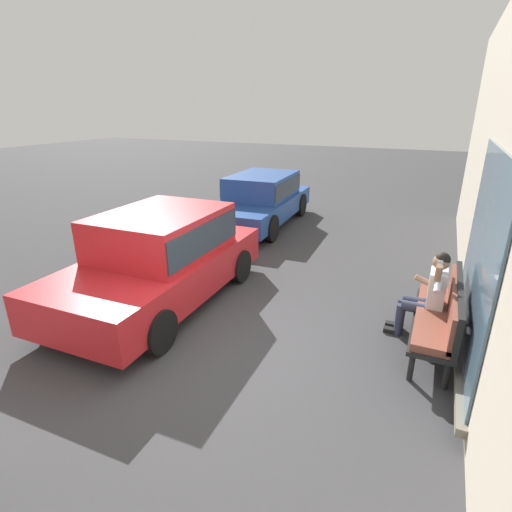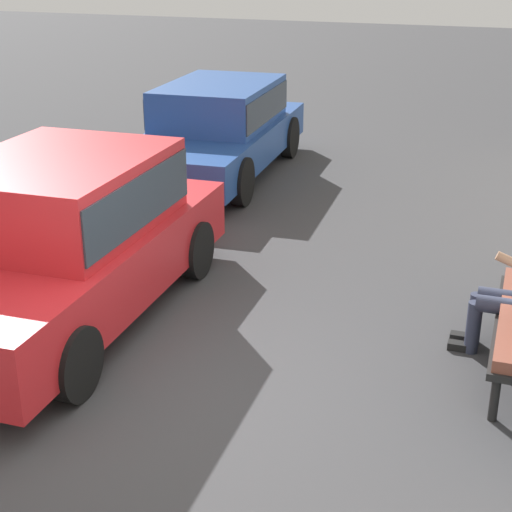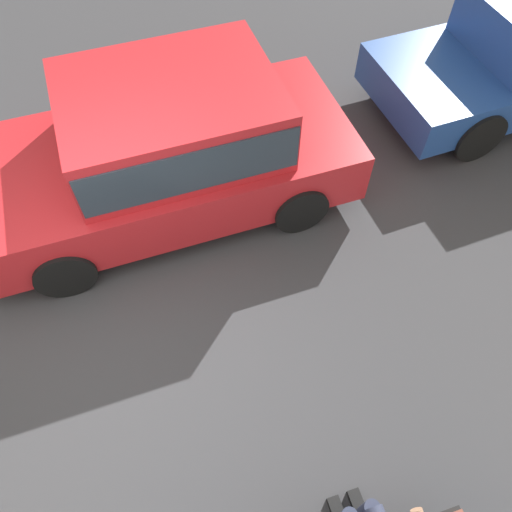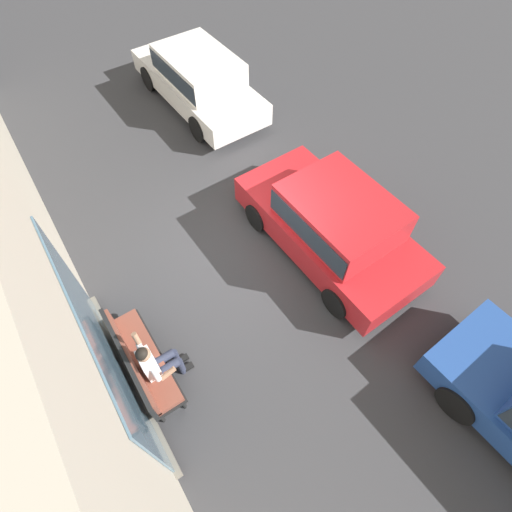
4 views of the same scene
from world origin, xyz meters
TOP-DOWN VIEW (x-y plane):
  - ground_plane at (0.00, 0.00)m, footprint 60.00×60.00m
  - parked_car_near at (-5.98, -1.90)m, footprint 4.42×2.00m
  - parked_car_mid at (-0.91, -1.47)m, footprint 4.16×2.07m

SIDE VIEW (x-z plane):
  - ground_plane at x=0.00m, z-range 0.00..0.00m
  - parked_car_near at x=-5.98m, z-range 0.07..1.46m
  - parked_car_mid at x=-0.91m, z-range 0.06..1.60m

